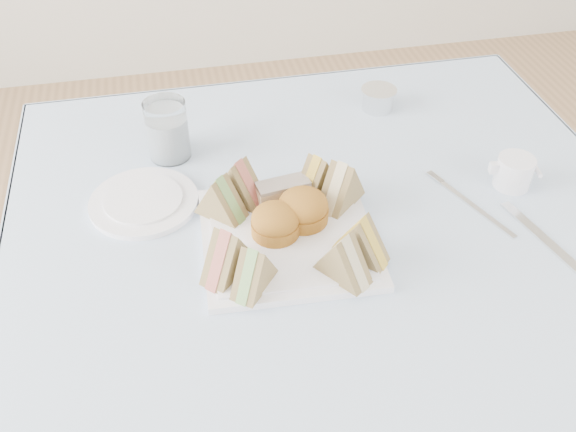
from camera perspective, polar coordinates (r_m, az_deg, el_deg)
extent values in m
cube|color=brown|center=(1.27, 3.65, -14.49)|extent=(0.90, 0.90, 0.74)
cube|color=silver|center=(0.99, 4.55, -2.17)|extent=(1.02, 1.02, 0.01)
cube|color=white|center=(0.98, 0.00, -1.94)|extent=(0.27, 0.27, 0.01)
cylinder|color=#A76716|center=(0.96, -1.14, -0.52)|extent=(0.08, 0.08, 0.05)
cylinder|color=#A76716|center=(0.98, 1.35, 0.71)|extent=(0.10, 0.10, 0.05)
cube|color=tan|center=(1.02, -0.44, 2.13)|extent=(0.09, 0.05, 0.04)
cylinder|color=white|center=(1.07, -12.70, 1.23)|extent=(0.19, 0.19, 0.01)
cylinder|color=white|center=(1.14, -10.68, 7.54)|extent=(0.08, 0.08, 0.11)
cylinder|color=silver|center=(1.29, 8.01, 10.19)|extent=(0.08, 0.08, 0.04)
cube|color=silver|center=(1.05, 22.11, -2.20)|extent=(0.06, 0.20, 0.00)
cube|color=silver|center=(1.08, 16.45, 0.60)|extent=(0.07, 0.16, 0.00)
cylinder|color=white|center=(1.13, 19.45, 3.70)|extent=(0.07, 0.07, 0.05)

